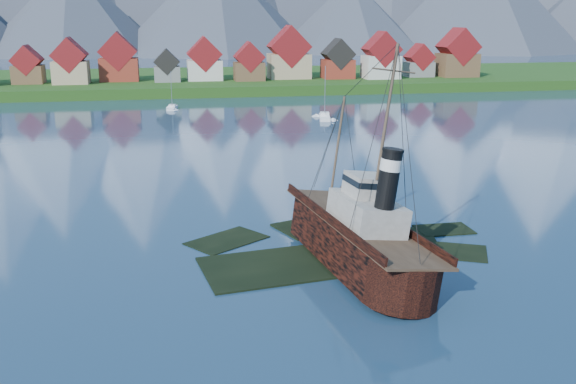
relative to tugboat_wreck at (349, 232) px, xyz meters
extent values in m
plane|color=#1C364F|center=(-2.16, 1.58, -2.77)|extent=(1400.00, 1400.00, 0.00)
cube|color=black|center=(-5.16, -0.42, -3.09)|extent=(19.08, 11.42, 1.00)
cube|color=black|center=(3.84, 5.58, -3.15)|extent=(15.15, 9.76, 1.00)
cube|color=black|center=(-0.16, 10.58, -3.05)|extent=(11.45, 9.06, 1.00)
cube|color=black|center=(9.84, 0.58, -3.19)|extent=(10.27, 8.34, 1.00)
cube|color=black|center=(-11.16, 7.58, -3.17)|extent=(9.42, 8.68, 1.00)
cube|color=black|center=(12.84, 6.58, -3.12)|extent=(6.00, 4.00, 1.00)
cube|color=#1A4112|center=(-2.16, 171.58, -2.77)|extent=(600.00, 80.00, 3.20)
cube|color=#3F3D38|center=(-2.16, 133.58, -2.77)|extent=(600.00, 2.50, 2.00)
cube|color=brown|center=(-58.16, 154.58, 2.98)|extent=(9.00, 8.00, 5.50)
cube|color=maroon|center=(-58.16, 154.58, 7.35)|extent=(9.16, 8.16, 9.16)
cube|color=tan|center=(-45.16, 151.58, 3.63)|extent=(10.50, 9.00, 6.80)
cube|color=maroon|center=(-45.16, 151.58, 8.92)|extent=(10.69, 9.18, 10.69)
cube|color=maroon|center=(-31.16, 157.58, 3.83)|extent=(12.00, 8.50, 7.20)
cube|color=maroon|center=(-31.16, 157.58, 9.59)|extent=(12.22, 8.67, 12.22)
cube|color=slate|center=(-16.16, 152.58, 2.63)|extent=(8.00, 7.00, 4.80)
cube|color=black|center=(-16.16, 152.58, 6.47)|extent=(8.15, 7.14, 8.15)
cube|color=beige|center=(-4.16, 155.58, 3.43)|extent=(11.00, 9.50, 6.40)
cube|color=maroon|center=(-4.16, 155.58, 8.61)|extent=(11.20, 9.69, 11.20)
cube|color=brown|center=(9.84, 151.58, 3.13)|extent=(9.50, 8.00, 5.80)
cube|color=maroon|center=(9.84, 151.58, 7.74)|extent=(9.67, 8.16, 9.67)
cube|color=tan|center=(23.84, 156.58, 4.23)|extent=(13.50, 10.00, 8.00)
cube|color=maroon|center=(23.84, 156.58, 10.66)|extent=(13.75, 10.20, 13.75)
cube|color=maroon|center=(39.84, 153.58, 3.33)|extent=(10.00, 8.50, 6.20)
cube|color=black|center=(39.84, 153.58, 8.23)|extent=(10.18, 8.67, 10.18)
cube|color=beige|center=(53.84, 150.58, 3.98)|extent=(11.50, 9.00, 7.50)
cube|color=maroon|center=(53.84, 150.58, 9.80)|extent=(11.71, 9.18, 11.71)
cube|color=slate|center=(68.84, 154.58, 2.73)|extent=(9.00, 7.50, 5.00)
cube|color=maroon|center=(68.84, 154.58, 6.85)|extent=(9.16, 7.65, 9.16)
cube|color=brown|center=(81.84, 152.58, 4.13)|extent=(12.50, 10.00, 7.80)
cube|color=maroon|center=(81.84, 152.58, 10.28)|extent=(12.73, 10.20, 12.73)
cone|color=#2D333D|center=(-72.16, 375.58, 24.23)|extent=(120.00, 120.00, 58.00)
cone|color=#2D333D|center=(17.84, 370.58, 28.23)|extent=(136.00, 136.00, 66.00)
cone|color=#2D333D|center=(107.84, 374.58, 20.23)|extent=(110.00, 110.00, 50.00)
cube|color=black|center=(0.00, -1.38, -0.69)|extent=(6.43, 18.52, 3.86)
cone|color=black|center=(0.00, 10.64, -0.69)|extent=(6.43, 6.43, 6.43)
cylinder|color=black|center=(0.00, -10.64, -0.69)|extent=(6.43, 6.43, 3.86)
cube|color=#4C3826|center=(0.00, -1.38, 1.33)|extent=(6.30, 24.43, 0.23)
cube|color=black|center=(-3.09, -1.38, 1.74)|extent=(0.18, 23.66, 0.83)
cube|color=black|center=(3.09, -1.38, 1.74)|extent=(0.18, 23.66, 0.83)
cube|color=#ADA89E|center=(0.00, -2.76, 2.71)|extent=(4.78, 7.81, 2.76)
cube|color=#ADA89E|center=(0.00, -1.84, 5.10)|extent=(3.31, 3.67, 2.02)
cylinder|color=black|center=(0.00, -5.79, 6.66)|extent=(1.75, 1.75, 5.14)
cylinder|color=silver|center=(0.00, -5.79, 7.94)|extent=(1.84, 1.84, 1.01)
cylinder|color=#473828|center=(0.00, 5.97, 6.93)|extent=(0.26, 0.26, 11.02)
cylinder|color=#473828|center=(0.00, -3.68, 12.08)|extent=(0.29, 0.29, 11.94)
cube|color=white|center=(19.08, 87.21, -2.66)|extent=(4.13, 9.55, 1.31)
cube|color=white|center=(19.08, 87.21, -1.63)|extent=(2.52, 2.95, 0.76)
cylinder|color=gray|center=(19.08, 87.21, 3.66)|extent=(0.15, 0.15, 11.34)
cube|color=white|center=(-15.43, 110.27, -2.68)|extent=(3.04, 7.57, 1.03)
cube|color=white|center=(-15.43, 110.27, -1.87)|extent=(1.94, 2.30, 0.60)
cylinder|color=gray|center=(-15.43, 110.27, 2.30)|extent=(0.12, 0.12, 8.95)
camera|label=1|loc=(-16.67, -56.45, 20.05)|focal=40.00mm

